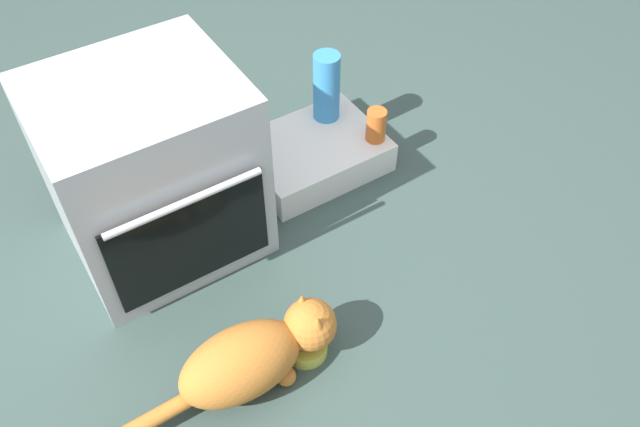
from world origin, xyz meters
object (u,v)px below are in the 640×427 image
at_px(food_bowl, 306,346).
at_px(sauce_jar, 376,125).
at_px(cat, 253,357).
at_px(oven, 152,171).
at_px(pantry_cabinet, 314,154).
at_px(water_bottle, 327,87).

relative_size(food_bowl, sauce_jar, 1.02).
xyz_separation_m(food_bowl, cat, (-0.19, 0.00, 0.10)).
xyz_separation_m(oven, cat, (-0.01, -0.70, -0.22)).
bearing_deg(cat, sauce_jar, 35.59).
relative_size(oven, food_bowl, 4.90).
xyz_separation_m(pantry_cabinet, sauce_jar, (0.22, -0.12, 0.14)).
xyz_separation_m(cat, sauce_jar, (0.90, 0.61, 0.07)).
distance_m(oven, pantry_cabinet, 0.73).
height_order(food_bowl, sauce_jar, sauce_jar).
height_order(food_bowl, cat, cat).
height_order(oven, pantry_cabinet, oven).
bearing_deg(pantry_cabinet, water_bottle, 39.79).
bearing_deg(sauce_jar, pantry_cabinet, 151.59).
height_order(pantry_cabinet, cat, cat).
bearing_deg(water_bottle, food_bowl, -126.52).
height_order(pantry_cabinet, sauce_jar, sauce_jar).
xyz_separation_m(oven, water_bottle, (0.81, 0.15, -0.06)).
bearing_deg(sauce_jar, cat, -145.81).
relative_size(water_bottle, sauce_jar, 2.14).
relative_size(oven, pantry_cabinet, 1.27).
height_order(oven, food_bowl, oven).
bearing_deg(food_bowl, sauce_jar, 40.75).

